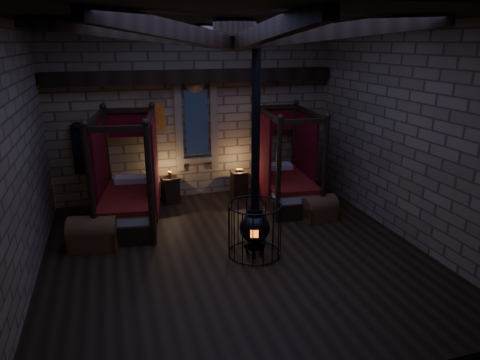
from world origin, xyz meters
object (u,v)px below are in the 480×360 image
object	(u,v)px
trunk_right	(319,208)
bed_left	(130,197)
bed_right	(285,181)
stove	(255,224)
trunk_left	(94,234)

from	to	relation	value
trunk_right	bed_left	bearing A→B (deg)	157.77
bed_left	bed_right	bearing A→B (deg)	10.84
stove	trunk_left	bearing A→B (deg)	177.44
bed_left	stove	size ratio (longest dim) A/B	0.60
stove	bed_left	bearing A→B (deg)	153.35
bed_right	trunk_left	bearing A→B (deg)	-159.67
bed_right	trunk_left	distance (m)	4.67
bed_left	trunk_right	distance (m)	4.23
bed_left	bed_right	world-z (taller)	bed_left
trunk_left	trunk_right	distance (m)	4.85
stove	trunk_right	bearing A→B (deg)	51.25
bed_right	trunk_right	world-z (taller)	bed_right
bed_right	bed_left	bearing A→B (deg)	-172.35
bed_left	trunk_right	world-z (taller)	bed_left
trunk_left	trunk_right	size ratio (longest dim) A/B	1.22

